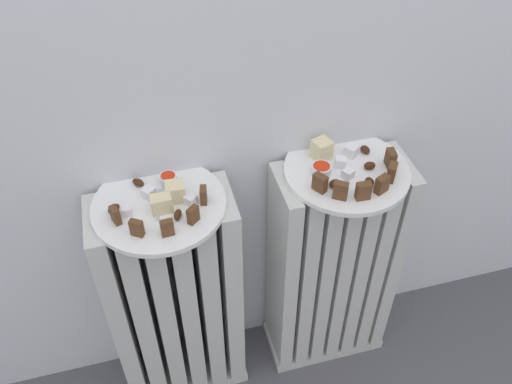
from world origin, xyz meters
TOP-DOWN VIEW (x-y plane):
  - radiator_left at (-0.21, 0.28)m, footprint 0.33×0.16m
  - radiator_right at (0.21, 0.28)m, footprint 0.33×0.16m
  - plate_left at (-0.21, 0.28)m, footprint 0.28×0.28m
  - plate_right at (0.21, 0.28)m, footprint 0.28×0.28m
  - dark_cake_slice_left_0 at (-0.30, 0.25)m, footprint 0.02×0.03m
  - dark_cake_slice_left_1 at (-0.26, 0.20)m, footprint 0.03×0.02m
  - dark_cake_slice_left_2 at (-0.20, 0.19)m, footprint 0.03×0.01m
  - dark_cake_slice_left_3 at (-0.15, 0.21)m, footprint 0.03×0.03m
  - dark_cake_slice_left_4 at (-0.12, 0.26)m, footprint 0.02×0.03m
  - marble_cake_slice_left_0 at (-0.17, 0.28)m, footprint 0.04×0.04m
  - marble_cake_slice_left_1 at (-0.20, 0.26)m, footprint 0.04×0.03m
  - turkish_delight_left_0 at (-0.14, 0.26)m, footprint 0.03×0.03m
  - turkish_delight_left_1 at (-0.27, 0.26)m, footprint 0.02×0.02m
  - turkish_delight_left_2 at (-0.22, 0.30)m, footprint 0.03×0.03m
  - medjool_date_left_0 at (-0.18, 0.23)m, footprint 0.02×0.03m
  - medjool_date_left_1 at (-0.30, 0.28)m, footprint 0.03×0.03m
  - medjool_date_left_2 at (-0.24, 0.35)m, footprint 0.03×0.03m
  - jam_bowl_left at (-0.18, 0.33)m, footprint 0.04×0.04m
  - dark_cake_slice_right_0 at (0.13, 0.23)m, footprint 0.03×0.03m
  - dark_cake_slice_right_1 at (0.16, 0.20)m, footprint 0.03×0.03m
  - dark_cake_slice_right_2 at (0.20, 0.18)m, footprint 0.03×0.02m
  - dark_cake_slice_right_3 at (0.25, 0.19)m, footprint 0.03×0.03m
  - dark_cake_slice_right_4 at (0.29, 0.22)m, footprint 0.03×0.03m
  - dark_cake_slice_right_5 at (0.30, 0.27)m, footprint 0.02×0.03m
  - marble_cake_slice_right_0 at (0.17, 0.33)m, footprint 0.05×0.05m
  - turkish_delight_right_0 at (0.20, 0.29)m, footprint 0.03×0.03m
  - turkish_delight_right_1 at (0.23, 0.32)m, footprint 0.04×0.04m
  - turkish_delight_right_2 at (0.20, 0.25)m, footprint 0.03×0.03m
  - medjool_date_right_0 at (0.23, 0.22)m, footprint 0.02×0.02m
  - medjool_date_right_1 at (0.16, 0.23)m, footprint 0.03×0.02m
  - medjool_date_right_2 at (0.27, 0.32)m, footprint 0.02×0.03m
  - medjool_date_right_3 at (0.26, 0.27)m, footprint 0.03×0.02m
  - jam_bowl_right at (0.15, 0.28)m, footprint 0.04×0.04m
  - fork at (-0.20, 0.28)m, footprint 0.04×0.09m

SIDE VIEW (x-z plane):
  - radiator_right at x=0.21m, z-range 0.00..0.66m
  - radiator_left at x=-0.21m, z-range 0.00..0.66m
  - plate_left at x=-0.21m, z-range 0.67..0.68m
  - plate_right at x=0.21m, z-range 0.67..0.68m
  - fork at x=-0.20m, z-range 0.68..0.68m
  - medjool_date_left_1 at x=-0.30m, z-range 0.68..0.70m
  - medjool_date_left_2 at x=-0.24m, z-range 0.68..0.70m
  - medjool_date_right_2 at x=0.27m, z-range 0.68..0.70m
  - medjool_date_left_0 at x=-0.18m, z-range 0.68..0.70m
  - medjool_date_right_0 at x=0.23m, z-range 0.68..0.70m
  - medjool_date_right_3 at x=0.26m, z-range 0.68..0.70m
  - medjool_date_right_1 at x=0.16m, z-range 0.68..0.70m
  - turkish_delight_left_1 at x=-0.27m, z-range 0.68..0.70m
  - turkish_delight_right_2 at x=0.20m, z-range 0.68..0.70m
  - turkish_delight_left_0 at x=-0.14m, z-range 0.68..0.70m
  - turkish_delight_right_0 at x=0.20m, z-range 0.68..0.70m
  - turkish_delight_left_2 at x=-0.22m, z-range 0.68..0.70m
  - jam_bowl_right at x=0.15m, z-range 0.68..0.70m
  - jam_bowl_left at x=-0.18m, z-range 0.68..0.71m
  - turkish_delight_right_1 at x=0.23m, z-range 0.68..0.71m
  - dark_cake_slice_left_0 at x=-0.30m, z-range 0.68..0.72m
  - dark_cake_slice_left_1 at x=-0.26m, z-range 0.68..0.72m
  - dark_cake_slice_left_2 at x=-0.20m, z-range 0.68..0.72m
  - dark_cake_slice_left_3 at x=-0.15m, z-range 0.68..0.72m
  - dark_cake_slice_left_4 at x=-0.12m, z-range 0.68..0.72m
  - marble_cake_slice_left_1 at x=-0.20m, z-range 0.68..0.72m
  - dark_cake_slice_right_0 at x=0.13m, z-range 0.68..0.72m
  - dark_cake_slice_right_1 at x=0.16m, z-range 0.68..0.72m
  - dark_cake_slice_right_2 at x=0.20m, z-range 0.68..0.72m
  - dark_cake_slice_right_3 at x=0.25m, z-range 0.68..0.72m
  - dark_cake_slice_right_4 at x=0.29m, z-range 0.68..0.72m
  - dark_cake_slice_right_5 at x=0.30m, z-range 0.68..0.72m
  - marble_cake_slice_left_0 at x=-0.17m, z-range 0.68..0.72m
  - marble_cake_slice_right_0 at x=0.17m, z-range 0.68..0.73m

